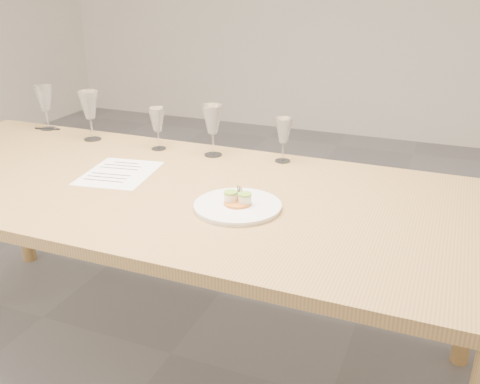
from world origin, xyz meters
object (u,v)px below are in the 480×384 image
at_px(ballpoint_pen, 48,129).
at_px(wine_glass_0, 44,99).
at_px(recipe_sheet, 119,173).
at_px(wine_glass_4, 284,131).
at_px(wine_glass_3, 212,120).
at_px(wine_glass_2, 157,120).
at_px(dinner_plate, 238,205).
at_px(dining_table, 162,202).
at_px(wine_glass_1, 89,106).

xyz_separation_m(ballpoint_pen, wine_glass_0, (-0.00, 0.01, 0.14)).
relative_size(recipe_sheet, wine_glass_4, 1.95).
height_order(recipe_sheet, ballpoint_pen, ballpoint_pen).
bearing_deg(wine_glass_0, ballpoint_pen, -74.79).
relative_size(recipe_sheet, ballpoint_pen, 2.81).
height_order(wine_glass_3, wine_glass_4, wine_glass_3).
xyz_separation_m(wine_glass_0, wine_glass_4, (1.20, -0.03, -0.02)).
distance_m(wine_glass_0, wine_glass_3, 0.91).
height_order(recipe_sheet, wine_glass_2, wine_glass_2).
height_order(dinner_plate, recipe_sheet, dinner_plate).
xyz_separation_m(recipe_sheet, wine_glass_4, (0.53, 0.36, 0.12)).
distance_m(wine_glass_3, wine_glass_4, 0.30).
bearing_deg(wine_glass_4, dining_table, -128.69).
height_order(dinner_plate, wine_glass_2, wine_glass_2).
relative_size(ballpoint_pen, wine_glass_2, 0.69).
height_order(dining_table, wine_glass_0, wine_glass_0).
xyz_separation_m(dinner_plate, wine_glass_3, (-0.30, 0.46, 0.14)).
bearing_deg(ballpoint_pen, wine_glass_1, -24.77).
height_order(dinner_plate, wine_glass_3, wine_glass_3).
bearing_deg(wine_glass_1, dinner_plate, -27.07).
height_order(dinner_plate, ballpoint_pen, dinner_plate).
bearing_deg(dinner_plate, wine_glass_2, 140.73).
height_order(recipe_sheet, wine_glass_4, wine_glass_4).
bearing_deg(dining_table, wine_glass_4, 51.31).
distance_m(ballpoint_pen, wine_glass_4, 1.21).
bearing_deg(recipe_sheet, dining_table, -20.65).
xyz_separation_m(dining_table, dinner_plate, (0.34, -0.09, 0.08)).
relative_size(wine_glass_0, wine_glass_3, 0.99).
bearing_deg(wine_glass_3, wine_glass_2, -177.61).
height_order(wine_glass_1, wine_glass_4, wine_glass_1).
height_order(dining_table, wine_glass_4, wine_glass_4).
xyz_separation_m(recipe_sheet, wine_glass_1, (-0.36, 0.33, 0.15)).
distance_m(dining_table, wine_glass_4, 0.56).
distance_m(wine_glass_0, wine_glass_2, 0.66).
relative_size(ballpoint_pen, wine_glass_0, 0.59).
distance_m(recipe_sheet, wine_glass_1, 0.51).
bearing_deg(dining_table, wine_glass_1, 146.90).
bearing_deg(recipe_sheet, wine_glass_3, 45.05).
relative_size(recipe_sheet, wine_glass_3, 1.64).
relative_size(wine_glass_3, wine_glass_4, 1.19).
xyz_separation_m(recipe_sheet, wine_glass_3, (0.24, 0.33, 0.15)).
bearing_deg(dining_table, wine_glass_2, 121.17).
distance_m(ballpoint_pen, wine_glass_0, 0.14).
xyz_separation_m(recipe_sheet, ballpoint_pen, (-0.67, 0.38, 0.00)).
distance_m(dining_table, dinner_plate, 0.36).
height_order(wine_glass_2, wine_glass_3, wine_glass_3).
bearing_deg(recipe_sheet, ballpoint_pen, 141.11).
distance_m(wine_glass_2, wine_glass_4, 0.55).
relative_size(ballpoint_pen, wine_glass_4, 0.69).
relative_size(dining_table, wine_glass_4, 13.48).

